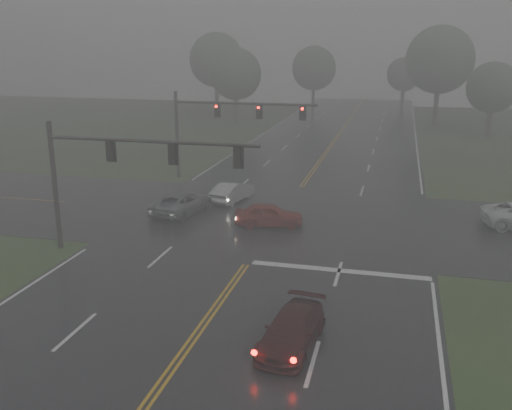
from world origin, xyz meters
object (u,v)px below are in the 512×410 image
(sedan_silver, at_px, (232,202))
(car_grey, at_px, (182,213))
(sedan_maroon, at_px, (291,346))
(signal_gantry_far, at_px, (218,119))
(sedan_red, at_px, (269,226))
(signal_gantry_near, at_px, (112,164))

(sedan_silver, bearing_deg, car_grey, 68.67)
(sedan_maroon, bearing_deg, car_grey, 130.32)
(sedan_maroon, distance_m, signal_gantry_far, 26.59)
(sedan_silver, xyz_separation_m, car_grey, (-2.29, -3.46, 0.00))
(sedan_red, distance_m, sedan_silver, 5.90)
(car_grey, bearing_deg, sedan_red, 178.38)
(sedan_maroon, distance_m, sedan_red, 13.89)
(sedan_maroon, relative_size, sedan_silver, 1.05)
(sedan_maroon, xyz_separation_m, signal_gantry_near, (-10.46, 7.10, 4.67))
(sedan_silver, xyz_separation_m, signal_gantry_far, (-2.86, 6.03, 4.77))
(signal_gantry_near, distance_m, signal_gantry_far, 16.92)
(sedan_maroon, bearing_deg, sedan_silver, 118.96)
(sedan_red, bearing_deg, car_grey, 66.31)
(car_grey, xyz_separation_m, signal_gantry_near, (-0.66, -7.42, 4.67))
(car_grey, bearing_deg, sedan_maroon, 133.75)
(signal_gantry_near, bearing_deg, sedan_maroon, -34.17)
(sedan_red, xyz_separation_m, car_grey, (-5.92, 1.19, 0.00))
(car_grey, bearing_deg, sedan_silver, -113.74)
(signal_gantry_near, xyz_separation_m, signal_gantry_far, (0.08, 16.92, 0.10))
(sedan_silver, distance_m, car_grey, 4.15)
(sedan_maroon, bearing_deg, signal_gantry_far, 119.66)
(sedan_maroon, xyz_separation_m, sedan_red, (-3.88, 13.33, 0.00))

